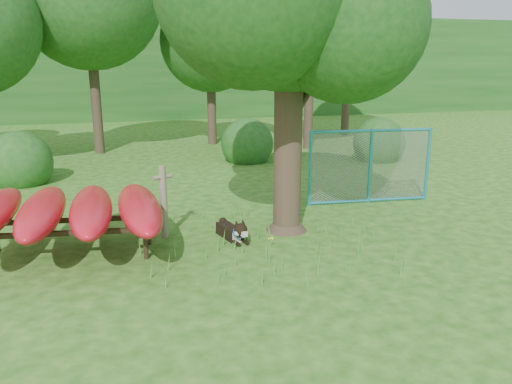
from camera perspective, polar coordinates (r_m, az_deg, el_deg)
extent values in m
plane|color=#225511|center=(8.56, 0.82, -8.58)|extent=(80.00, 80.00, 0.00)
cylinder|color=#35271D|center=(9.87, 3.70, 7.73)|extent=(0.73, 0.73, 4.37)
cone|color=#35271D|center=(10.30, 3.51, -3.19)|extent=(1.10, 1.10, 0.44)
sphere|color=#124012|center=(11.06, 7.03, 19.75)|extent=(3.15, 3.15, 3.15)
sphere|color=#124012|center=(9.38, 10.48, 18.38)|extent=(2.80, 2.80, 2.80)
cylinder|color=#35271D|center=(10.17, 6.01, 11.35)|extent=(1.01, 0.95, 0.93)
cylinder|color=#35271D|center=(9.65, 1.09, 13.32)|extent=(1.04, 0.27, 0.89)
cylinder|color=#6E6352|center=(9.90, -10.49, -1.12)|extent=(0.17, 0.17, 1.44)
cylinder|color=#6E6352|center=(9.78, -10.63, 1.69)|extent=(0.39, 0.22, 0.08)
cylinder|color=black|center=(9.02, -12.49, -5.91)|extent=(0.09, 0.09, 0.52)
cylinder|color=black|center=(9.70, -12.19, -4.39)|extent=(0.09, 0.09, 0.52)
cube|color=black|center=(9.14, -21.12, -4.43)|extent=(3.12, 0.46, 0.08)
cube|color=black|center=(9.81, -20.22, -3.04)|extent=(3.12, 0.46, 0.08)
ellipsoid|color=red|center=(9.49, -23.28, -2.08)|extent=(0.78, 3.15, 0.50)
ellipsoid|color=red|center=(9.31, -18.31, -1.94)|extent=(0.79, 3.15, 0.50)
ellipsoid|color=red|center=(9.19, -13.18, -1.77)|extent=(0.90, 3.17, 0.50)
cube|color=black|center=(9.90, -3.07, -4.54)|extent=(0.43, 0.74, 0.24)
cube|color=silver|center=(9.66, -2.26, -5.11)|extent=(0.25, 0.19, 0.22)
sphere|color=black|center=(9.44, -1.76, -4.35)|extent=(0.26, 0.26, 0.26)
cube|color=silver|center=(9.36, -1.41, -4.79)|extent=(0.13, 0.16, 0.09)
sphere|color=silver|center=(9.41, -2.13, -4.69)|extent=(0.12, 0.12, 0.12)
sphere|color=silver|center=(9.48, -1.28, -4.53)|extent=(0.12, 0.12, 0.12)
cone|color=black|center=(9.40, -2.26, -3.55)|extent=(0.09, 0.11, 0.12)
cone|color=black|center=(9.46, -1.51, -3.42)|extent=(0.13, 0.14, 0.12)
cylinder|color=black|center=(9.51, -2.31, -5.80)|extent=(0.14, 0.31, 0.07)
cylinder|color=black|center=(9.59, -1.36, -5.62)|extent=(0.14, 0.31, 0.07)
sphere|color=black|center=(10.21, -3.80, -3.35)|extent=(0.16, 0.16, 0.16)
torus|color=#1652A9|center=(9.53, -1.99, -4.55)|extent=(0.26, 0.13, 0.25)
cylinder|color=teal|center=(11.90, 6.20, 2.65)|extent=(0.09, 0.09, 1.82)
cylinder|color=teal|center=(12.42, 12.91, 2.87)|extent=(0.09, 0.09, 1.82)
cylinder|color=teal|center=(13.09, 19.01, 3.04)|extent=(0.09, 0.09, 1.82)
cylinder|color=teal|center=(12.27, 13.14, 6.84)|extent=(3.02, 0.31, 0.07)
cylinder|color=teal|center=(12.62, 12.69, -0.94)|extent=(3.02, 0.31, 0.07)
plane|color=gray|center=(12.42, 12.91, 2.87)|extent=(3.02, 0.24, 3.03)
cylinder|color=#47912F|center=(9.36, 1.71, -5.87)|extent=(0.02, 0.02, 0.18)
sphere|color=#FFFD28|center=(9.33, 1.72, -5.34)|extent=(0.03, 0.03, 0.03)
sphere|color=#FFFD28|center=(9.36, 1.84, -5.21)|extent=(0.03, 0.03, 0.03)
sphere|color=#FFFD28|center=(9.34, 1.48, -5.37)|extent=(0.03, 0.03, 0.03)
sphere|color=#FFFD28|center=(9.32, 1.91, -5.36)|extent=(0.03, 0.03, 0.03)
sphere|color=#FFFD28|center=(9.30, 1.69, -5.34)|extent=(0.03, 0.03, 0.03)
cylinder|color=#35271D|center=(19.58, -17.98, 11.86)|extent=(0.36, 0.36, 5.25)
cylinder|color=#35271D|center=(20.93, -5.11, 10.73)|extent=(0.36, 0.36, 3.85)
sphere|color=#1A4D18|center=(20.89, -5.26, 16.76)|extent=(4.00, 4.00, 4.00)
cylinder|color=#35271D|center=(19.91, 6.09, 11.81)|extent=(0.36, 0.36, 4.76)
sphere|color=#1A4D18|center=(19.96, 6.32, 19.63)|extent=(4.80, 4.80, 4.80)
cylinder|color=#35271D|center=(23.85, 10.33, 12.31)|extent=(0.36, 0.36, 4.90)
sphere|color=#1A4D18|center=(23.90, 10.66, 19.03)|extent=(4.60, 4.60, 4.60)
sphere|color=#1A4D18|center=(15.69, -25.16, 0.88)|extent=(1.80, 1.80, 1.80)
sphere|color=#1A4D18|center=(18.13, 13.76, 3.59)|extent=(1.80, 1.80, 1.80)
sphere|color=#1A4D18|center=(17.40, -1.00, 3.56)|extent=(1.80, 1.80, 1.80)
cube|color=#1A4D18|center=(35.62, -12.03, 13.87)|extent=(80.00, 12.00, 6.00)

